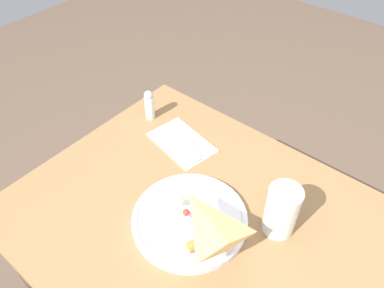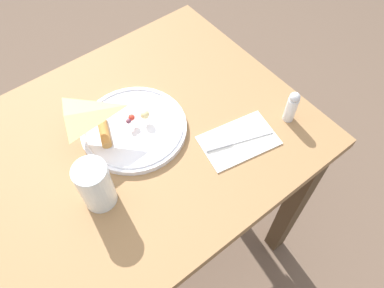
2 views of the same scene
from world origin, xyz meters
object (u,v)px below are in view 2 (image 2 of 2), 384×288
at_px(napkin_folded, 239,140).
at_px(butter_knife, 236,140).
at_px(dining_table, 107,186).
at_px(plate_pizza, 133,127).
at_px(salt_shaker, 292,106).
at_px(milk_glass, 96,187).

distance_m(napkin_folded, butter_knife, 0.01).
height_order(dining_table, plate_pizza, plate_pizza).
height_order(dining_table, salt_shaker, salt_shaker).
relative_size(milk_glass, salt_shaker, 1.34).
bearing_deg(butter_knife, napkin_folded, -0.00).
distance_m(milk_glass, butter_knife, 0.35).
bearing_deg(salt_shaker, milk_glass, 168.75).
bearing_deg(dining_table, butter_knife, -28.41).
bearing_deg(salt_shaker, plate_pizza, 147.39).
bearing_deg(dining_table, plate_pizza, 11.03).
distance_m(plate_pizza, milk_glass, 0.20).
height_order(milk_glass, butter_knife, milk_glass).
height_order(napkin_folded, salt_shaker, salt_shaker).
relative_size(dining_table, napkin_folded, 5.31).
bearing_deg(dining_table, napkin_folded, -28.18).
bearing_deg(milk_glass, salt_shaker, -11.25).
distance_m(plate_pizza, salt_shaker, 0.40).
bearing_deg(dining_table, salt_shaker, -22.70).
relative_size(dining_table, milk_glass, 8.43).
bearing_deg(milk_glass, butter_knife, -11.63).
height_order(butter_knife, salt_shaker, salt_shaker).
xyz_separation_m(plate_pizza, milk_glass, (-0.16, -0.12, 0.04)).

